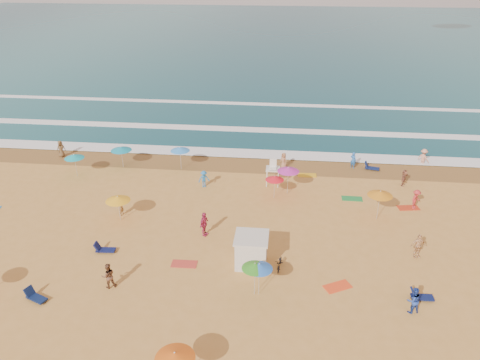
# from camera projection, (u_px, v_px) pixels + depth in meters

# --- Properties ---
(ground) EXTENTS (220.00, 220.00, 0.00)m
(ground) POSITION_uv_depth(u_px,v_px,m) (258.00, 236.00, 34.19)
(ground) COLOR gold
(ground) RESTS_ON ground
(ocean) EXTENTS (220.00, 140.00, 0.18)m
(ocean) POSITION_uv_depth(u_px,v_px,m) (283.00, 39.00, 109.05)
(ocean) COLOR #0C4756
(ocean) RESTS_ON ground
(wet_sand) EXTENTS (220.00, 220.00, 0.00)m
(wet_sand) POSITION_uv_depth(u_px,v_px,m) (267.00, 165.00, 45.33)
(wet_sand) COLOR olive
(wet_sand) RESTS_ON ground
(surf_foam) EXTENTS (200.00, 18.70, 0.05)m
(surf_foam) POSITION_uv_depth(u_px,v_px,m) (271.00, 132.00, 53.15)
(surf_foam) COLOR white
(surf_foam) RESTS_ON ground
(cabana) EXTENTS (2.00, 2.00, 2.00)m
(cabana) POSITION_uv_depth(u_px,v_px,m) (251.00, 251.00, 30.74)
(cabana) COLOR silver
(cabana) RESTS_ON ground
(cabana_roof) EXTENTS (2.20, 2.20, 0.12)m
(cabana_roof) POSITION_uv_depth(u_px,v_px,m) (252.00, 237.00, 30.27)
(cabana_roof) COLOR silver
(cabana_roof) RESTS_ON cabana
(bicycle) EXTENTS (0.70, 1.57, 0.80)m
(bicycle) POSITION_uv_depth(u_px,v_px,m) (280.00, 263.00, 30.56)
(bicycle) COLOR black
(bicycle) RESTS_ON ground
(lifeguard_stand) EXTENTS (1.20, 1.20, 2.10)m
(lifeguard_stand) POSITION_uv_depth(u_px,v_px,m) (273.00, 174.00, 41.16)
(lifeguard_stand) COLOR white
(lifeguard_stand) RESTS_ON ground
(beach_umbrellas) EXTENTS (55.10, 26.61, 0.79)m
(beach_umbrellas) POSITION_uv_depth(u_px,v_px,m) (282.00, 207.00, 33.76)
(beach_umbrellas) COLOR #C72CA5
(beach_umbrellas) RESTS_ON ground
(loungers) EXTENTS (52.08, 24.41, 0.34)m
(loungers) POSITION_uv_depth(u_px,v_px,m) (337.00, 262.00, 31.02)
(loungers) COLOR #0E1246
(loungers) RESTS_ON ground
(towels) EXTENTS (58.36, 23.50, 0.03)m
(towels) POSITION_uv_depth(u_px,v_px,m) (256.00, 241.00, 33.51)
(towels) COLOR red
(towels) RESTS_ON ground
(beachgoers) EXTENTS (36.87, 22.46, 2.13)m
(beachgoers) POSITION_uv_depth(u_px,v_px,m) (281.00, 203.00, 36.89)
(beachgoers) COLOR #9B6047
(beachgoers) RESTS_ON ground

